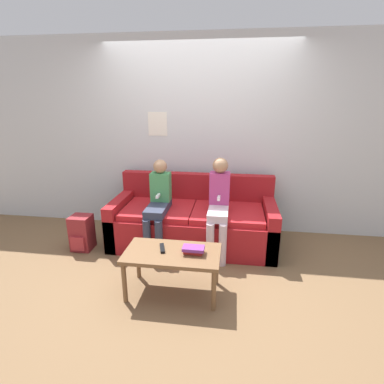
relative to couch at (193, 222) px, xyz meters
name	(u,v)px	position (x,y,z in m)	size (l,w,h in m)	color
ground_plane	(187,264)	(0.00, -0.56, -0.29)	(10.00, 10.00, 0.00)	brown
wall_back	(199,137)	(0.00, 0.54, 1.01)	(8.00, 0.06, 2.60)	silver
couch	(193,222)	(0.00, 0.00, 0.00)	(2.04, 0.89, 0.84)	maroon
coffee_table	(172,257)	(-0.06, -1.08, 0.10)	(0.90, 0.49, 0.44)	brown
person_left	(158,202)	(-0.40, -0.21, 0.33)	(0.24, 0.60, 1.11)	#33384C
person_right	(219,202)	(0.33, -0.20, 0.36)	(0.24, 0.60, 1.15)	silver
tv_remote	(162,248)	(-0.16, -1.04, 0.17)	(0.09, 0.17, 0.02)	black
book_stack	(193,250)	(0.15, -1.07, 0.19)	(0.20, 0.14, 0.07)	red
backpack	(82,233)	(-1.35, -0.38, -0.07)	(0.24, 0.26, 0.44)	maroon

